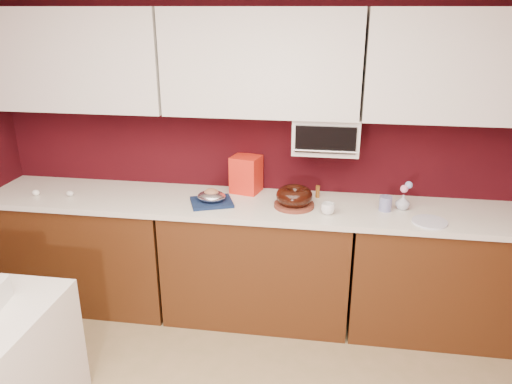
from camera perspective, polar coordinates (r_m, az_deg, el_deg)
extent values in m
cube|color=#35070C|center=(3.70, 0.95, 5.55)|extent=(4.00, 0.02, 2.50)
cube|color=#49250E|center=(4.11, -18.63, -6.25)|extent=(1.31, 0.58, 0.86)
cube|color=#49250E|center=(3.71, 0.21, -8.02)|extent=(1.31, 0.58, 0.86)
cube|color=#49250E|center=(3.78, 20.90, -8.97)|extent=(1.31, 0.58, 0.86)
cube|color=silver|center=(3.52, 0.22, -1.57)|extent=(4.00, 0.62, 0.04)
cube|color=white|center=(3.85, -20.09, 14.04)|extent=(1.31, 0.33, 0.70)
cube|color=white|center=(3.43, 0.62, 14.58)|extent=(1.31, 0.33, 0.70)
cube|color=white|center=(3.50, 23.43, 13.08)|extent=(1.31, 0.33, 0.70)
cube|color=white|center=(3.49, 8.01, 6.58)|extent=(0.45, 0.30, 0.25)
cube|color=black|center=(3.34, 7.95, 5.93)|extent=(0.40, 0.02, 0.18)
cylinder|color=silver|center=(3.34, 7.89, 4.63)|extent=(0.42, 0.02, 0.02)
cylinder|color=brown|center=(3.45, 4.37, -1.49)|extent=(0.37, 0.37, 0.03)
torus|color=black|center=(3.43, 4.40, -0.45)|extent=(0.28, 0.28, 0.10)
cube|color=#122043|center=(3.51, -5.09, -1.16)|extent=(0.35, 0.33, 0.02)
ellipsoid|color=silver|center=(3.50, -5.11, -0.49)|extent=(0.25, 0.23, 0.07)
ellipsoid|color=#AC704E|center=(3.49, -5.12, -0.11)|extent=(0.11, 0.10, 0.07)
cube|color=red|center=(3.69, -1.13, 2.05)|extent=(0.24, 0.22, 0.27)
cylinder|color=black|center=(3.57, 4.43, -0.66)|extent=(0.24, 0.24, 0.04)
imported|color=white|center=(3.35, 8.22, -1.78)|extent=(0.10, 0.10, 0.09)
cylinder|color=navy|center=(3.48, 14.58, -1.29)|extent=(0.10, 0.10, 0.10)
imported|color=#B1B8C9|center=(3.53, 16.44, -1.02)|extent=(0.10, 0.10, 0.12)
sphere|color=pink|center=(3.50, 16.59, 0.35)|extent=(0.05, 0.05, 0.05)
sphere|color=#8AA1DD|center=(3.52, 17.07, 0.77)|extent=(0.05, 0.05, 0.05)
cylinder|color=white|center=(3.39, 19.23, -3.24)|extent=(0.24, 0.24, 0.01)
cylinder|color=brown|center=(3.63, 7.06, 0.05)|extent=(0.03, 0.03, 0.09)
ellipsoid|color=white|center=(3.99, -23.85, -0.07)|extent=(0.06, 0.05, 0.04)
ellipsoid|color=silver|center=(3.87, -20.49, -0.17)|extent=(0.07, 0.06, 0.04)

